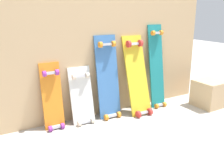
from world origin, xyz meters
name	(u,v)px	position (x,y,z in m)	size (l,w,h in m)	color
ground_plane	(109,114)	(0.00, 0.00, 0.00)	(12.00, 12.00, 0.00)	#B2AAA0
plywood_wall_panel	(105,23)	(0.00, 0.07, 0.92)	(2.41, 0.04, 1.84)	tan
skateboard_orange	(53,100)	(-0.58, -0.02, 0.26)	(0.18, 0.16, 0.67)	orange
skateboard_white	(82,99)	(-0.31, -0.03, 0.23)	(0.22, 0.19, 0.60)	silver
skateboard_blue	(108,80)	(-0.02, -0.03, 0.37)	(0.23, 0.20, 0.88)	#386BAD
skateboard_yellow	(137,78)	(0.29, -0.09, 0.37)	(0.23, 0.31, 0.86)	gold
skateboard_teal	(157,70)	(0.58, -0.03, 0.41)	(0.18, 0.21, 0.97)	#197A7F
wooden_crate	(209,93)	(1.09, -0.34, 0.15)	(0.29, 0.29, 0.29)	tan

